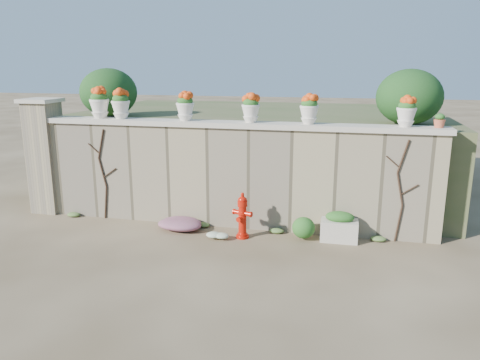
% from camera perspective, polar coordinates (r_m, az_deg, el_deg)
% --- Properties ---
extents(ground, '(80.00, 80.00, 0.00)m').
position_cam_1_polar(ground, '(8.00, -4.41, -9.56)').
color(ground, '#4D3C26').
rests_on(ground, ground).
extents(stone_wall, '(8.00, 0.40, 2.00)m').
position_cam_1_polar(stone_wall, '(9.33, -1.21, 0.39)').
color(stone_wall, gray).
rests_on(stone_wall, ground).
extents(wall_cap, '(8.10, 0.52, 0.10)m').
position_cam_1_polar(wall_cap, '(9.14, -1.24, 6.80)').
color(wall_cap, beige).
rests_on(wall_cap, stone_wall).
extents(gate_pillar, '(0.72, 0.72, 2.48)m').
position_cam_1_polar(gate_pillar, '(11.05, -22.59, 2.80)').
color(gate_pillar, gray).
rests_on(gate_pillar, ground).
extents(raised_fill, '(9.00, 6.00, 2.00)m').
position_cam_1_polar(raised_fill, '(12.39, 2.47, 3.77)').
color(raised_fill, '#384C23').
rests_on(raised_fill, ground).
extents(back_shrub_left, '(1.30, 1.30, 1.10)m').
position_cam_1_polar(back_shrub_left, '(11.40, -15.72, 10.23)').
color(back_shrub_left, '#143814').
rests_on(back_shrub_left, raised_fill).
extents(back_shrub_right, '(1.30, 1.30, 1.10)m').
position_cam_1_polar(back_shrub_right, '(10.07, 19.94, 9.50)').
color(back_shrub_right, '#143814').
rests_on(back_shrub_right, raised_fill).
extents(vine_left, '(0.60, 0.04, 1.91)m').
position_cam_1_polar(vine_left, '(10.13, -16.34, 0.85)').
color(vine_left, black).
rests_on(vine_left, ground).
extents(vine_right, '(0.60, 0.04, 1.91)m').
position_cam_1_polar(vine_right, '(8.90, 19.00, -1.13)').
color(vine_right, black).
rests_on(vine_right, ground).
extents(fire_hydrant, '(0.38, 0.27, 0.87)m').
position_cam_1_polar(fire_hydrant, '(8.76, 0.29, -4.33)').
color(fire_hydrant, '#B81407').
rests_on(fire_hydrant, ground).
extents(planter_box, '(0.68, 0.40, 0.56)m').
position_cam_1_polar(planter_box, '(8.87, 12.01, -5.65)').
color(planter_box, beige).
rests_on(planter_box, ground).
extents(green_shrub, '(0.56, 0.51, 0.53)m').
position_cam_1_polar(green_shrub, '(8.79, 7.49, -5.57)').
color(green_shrub, '#1E5119').
rests_on(green_shrub, ground).
extents(magenta_clump, '(1.03, 0.69, 0.28)m').
position_cam_1_polar(magenta_clump, '(9.39, -7.34, -5.13)').
color(magenta_clump, '#B22386').
rests_on(magenta_clump, ground).
extents(white_flowers, '(0.50, 0.40, 0.18)m').
position_cam_1_polar(white_flowers, '(8.74, -2.72, -6.82)').
color(white_flowers, white).
rests_on(white_flowers, ground).
extents(urn_pot_0, '(0.40, 0.40, 0.63)m').
position_cam_1_polar(urn_pot_0, '(10.15, -16.77, 8.97)').
color(urn_pot_0, silver).
rests_on(urn_pot_0, wall_cap).
extents(urn_pot_1, '(0.37, 0.37, 0.59)m').
position_cam_1_polar(urn_pot_1, '(9.93, -14.35, 8.92)').
color(urn_pot_1, silver).
rests_on(urn_pot_1, wall_cap).
extents(urn_pot_2, '(0.36, 0.36, 0.56)m').
position_cam_1_polar(urn_pot_2, '(9.37, -6.70, 8.90)').
color(urn_pot_2, silver).
rests_on(urn_pot_2, wall_cap).
extents(urn_pot_3, '(0.35, 0.35, 0.55)m').
position_cam_1_polar(urn_pot_3, '(9.02, 1.31, 8.74)').
color(urn_pot_3, silver).
rests_on(urn_pot_3, wall_cap).
extents(urn_pot_4, '(0.35, 0.35, 0.55)m').
position_cam_1_polar(urn_pot_4, '(8.85, 8.43, 8.52)').
color(urn_pot_4, silver).
rests_on(urn_pot_4, wall_cap).
extents(urn_pot_5, '(0.35, 0.35, 0.54)m').
position_cam_1_polar(urn_pot_5, '(8.88, 19.63, 7.85)').
color(urn_pot_5, silver).
rests_on(urn_pot_5, wall_cap).
extents(terracotta_pot, '(0.20, 0.20, 0.24)m').
position_cam_1_polar(terracotta_pot, '(8.97, 23.14, 6.58)').
color(terracotta_pot, '#BD593A').
rests_on(terracotta_pot, wall_cap).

